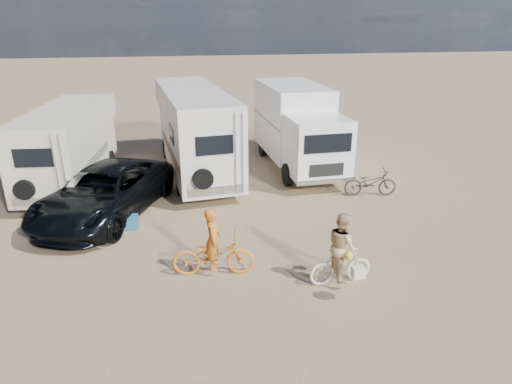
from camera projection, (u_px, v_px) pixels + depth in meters
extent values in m
plane|color=#9D825E|center=(218.00, 259.00, 11.60)|extent=(140.00, 140.00, 0.00)
imported|color=black|center=(105.00, 192.00, 13.93)|extent=(4.70, 6.26, 1.58)
imported|color=orange|center=(213.00, 255.00, 10.74)|extent=(2.08, 0.96, 1.06)
imported|color=#E8E6C4|center=(341.00, 266.00, 10.39)|extent=(1.57, 0.51, 0.93)
imported|color=#C8641C|center=(213.00, 246.00, 10.64)|extent=(0.45, 0.62, 1.58)
imported|color=#D8B782|center=(342.00, 252.00, 10.26)|extent=(0.66, 0.83, 1.65)
imported|color=#282B28|center=(370.00, 183.00, 15.61)|extent=(1.93, 0.92, 0.98)
cube|color=#265C81|center=(129.00, 223.00, 13.19)|extent=(0.56, 0.42, 0.43)
cube|color=#926449|center=(204.00, 191.00, 15.69)|extent=(0.43, 0.43, 0.33)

